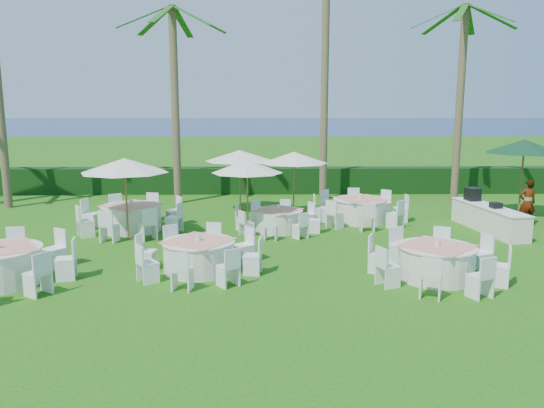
{
  "coord_description": "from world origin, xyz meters",
  "views": [
    {
      "loc": [
        0.56,
        -12.78,
        4.05
      ],
      "look_at": [
        0.79,
        2.06,
        1.3
      ],
      "focal_mm": 35.0,
      "sensor_mm": 36.0,
      "label": 1
    }
  ],
  "objects_px": {
    "staff_person": "(527,203)",
    "umbrella_c": "(240,156)",
    "banquet_table_d": "(132,217)",
    "umbrella_green": "(524,146)",
    "banquet_table_c": "(436,261)",
    "banquet_table_b": "(199,255)",
    "umbrella_a": "(125,165)",
    "umbrella_d": "(294,158)",
    "umbrella_b": "(247,166)",
    "buffet_table": "(488,217)",
    "banquet_table_f": "(360,210)",
    "banquet_table_e": "(278,220)"
  },
  "relations": [
    {
      "from": "staff_person",
      "to": "umbrella_c",
      "type": "bearing_deg",
      "value": -15.52
    },
    {
      "from": "banquet_table_d",
      "to": "umbrella_green",
      "type": "distance_m",
      "value": 14.13
    },
    {
      "from": "banquet_table_c",
      "to": "banquet_table_b",
      "type": "bearing_deg",
      "value": 173.67
    },
    {
      "from": "banquet_table_c",
      "to": "umbrella_a",
      "type": "relative_size",
      "value": 1.17
    },
    {
      "from": "banquet_table_b",
      "to": "umbrella_d",
      "type": "bearing_deg",
      "value": 67.71
    },
    {
      "from": "umbrella_b",
      "to": "umbrella_d",
      "type": "height_order",
      "value": "umbrella_d"
    },
    {
      "from": "buffet_table",
      "to": "staff_person",
      "type": "bearing_deg",
      "value": 22.96
    },
    {
      "from": "buffet_table",
      "to": "staff_person",
      "type": "height_order",
      "value": "staff_person"
    },
    {
      "from": "banquet_table_d",
      "to": "umbrella_b",
      "type": "xyz_separation_m",
      "value": [
        3.83,
        -0.46,
        1.72
      ]
    },
    {
      "from": "staff_person",
      "to": "banquet_table_f",
      "type": "bearing_deg",
      "value": -8.53
    },
    {
      "from": "staff_person",
      "to": "buffet_table",
      "type": "bearing_deg",
      "value": 22.11
    },
    {
      "from": "umbrella_green",
      "to": "umbrella_b",
      "type": "bearing_deg",
      "value": -166.05
    },
    {
      "from": "umbrella_a",
      "to": "umbrella_green",
      "type": "relative_size",
      "value": 0.93
    },
    {
      "from": "umbrella_b",
      "to": "umbrella_c",
      "type": "bearing_deg",
      "value": 96.28
    },
    {
      "from": "banquet_table_c",
      "to": "banquet_table_e",
      "type": "distance_m",
      "value": 6.14
    },
    {
      "from": "banquet_table_b",
      "to": "banquet_table_f",
      "type": "height_order",
      "value": "banquet_table_f"
    },
    {
      "from": "banquet_table_d",
      "to": "umbrella_a",
      "type": "distance_m",
      "value": 2.15
    },
    {
      "from": "umbrella_a",
      "to": "banquet_table_e",
      "type": "bearing_deg",
      "value": 12.19
    },
    {
      "from": "buffet_table",
      "to": "banquet_table_d",
      "type": "bearing_deg",
      "value": 179.13
    },
    {
      "from": "banquet_table_f",
      "to": "umbrella_b",
      "type": "distance_m",
      "value": 4.63
    },
    {
      "from": "umbrella_green",
      "to": "buffet_table",
      "type": "distance_m",
      "value": 3.73
    },
    {
      "from": "umbrella_d",
      "to": "staff_person",
      "type": "relative_size",
      "value": 1.53
    },
    {
      "from": "banquet_table_d",
      "to": "umbrella_a",
      "type": "height_order",
      "value": "umbrella_a"
    },
    {
      "from": "umbrella_c",
      "to": "buffet_table",
      "type": "height_order",
      "value": "umbrella_c"
    },
    {
      "from": "umbrella_green",
      "to": "banquet_table_c",
      "type": "bearing_deg",
      "value": -127.18
    },
    {
      "from": "banquet_table_d",
      "to": "banquet_table_e",
      "type": "distance_m",
      "value": 4.82
    },
    {
      "from": "umbrella_c",
      "to": "staff_person",
      "type": "xyz_separation_m",
      "value": [
        9.9,
        -2.59,
        -1.38
      ]
    },
    {
      "from": "banquet_table_e",
      "to": "umbrella_green",
      "type": "height_order",
      "value": "umbrella_green"
    },
    {
      "from": "umbrella_c",
      "to": "umbrella_green",
      "type": "relative_size",
      "value": 0.93
    },
    {
      "from": "banquet_table_f",
      "to": "umbrella_c",
      "type": "height_order",
      "value": "umbrella_c"
    },
    {
      "from": "umbrella_d",
      "to": "buffet_table",
      "type": "relative_size",
      "value": 0.67
    },
    {
      "from": "banquet_table_e",
      "to": "umbrella_b",
      "type": "distance_m",
      "value": 2.08
    },
    {
      "from": "banquet_table_d",
      "to": "umbrella_a",
      "type": "xyz_separation_m",
      "value": [
        0.15,
        -1.12,
        1.83
      ]
    },
    {
      "from": "buffet_table",
      "to": "umbrella_green",
      "type": "bearing_deg",
      "value": 46.42
    },
    {
      "from": "banquet_table_e",
      "to": "banquet_table_d",
      "type": "bearing_deg",
      "value": 178.7
    },
    {
      "from": "banquet_table_e",
      "to": "umbrella_d",
      "type": "bearing_deg",
      "value": 74.6
    },
    {
      "from": "umbrella_a",
      "to": "buffet_table",
      "type": "height_order",
      "value": "umbrella_a"
    },
    {
      "from": "banquet_table_e",
      "to": "umbrella_a",
      "type": "relative_size",
      "value": 1.06
    },
    {
      "from": "banquet_table_b",
      "to": "banquet_table_c",
      "type": "xyz_separation_m",
      "value": [
        5.71,
        -0.63,
        0.01
      ]
    },
    {
      "from": "umbrella_c",
      "to": "umbrella_d",
      "type": "height_order",
      "value": "umbrella_d"
    },
    {
      "from": "banquet_table_b",
      "to": "umbrella_a",
      "type": "xyz_separation_m",
      "value": [
        -2.59,
        3.31,
        1.87
      ]
    },
    {
      "from": "buffet_table",
      "to": "staff_person",
      "type": "relative_size",
      "value": 2.28
    },
    {
      "from": "banquet_table_f",
      "to": "umbrella_b",
      "type": "relative_size",
      "value": 1.39
    },
    {
      "from": "banquet_table_e",
      "to": "umbrella_c",
      "type": "distance_m",
      "value": 3.94
    },
    {
      "from": "banquet_table_f",
      "to": "buffet_table",
      "type": "bearing_deg",
      "value": -19.93
    },
    {
      "from": "banquet_table_f",
      "to": "banquet_table_e",
      "type": "bearing_deg",
      "value": -155.11
    },
    {
      "from": "umbrella_d",
      "to": "staff_person",
      "type": "bearing_deg",
      "value": -12.17
    },
    {
      "from": "banquet_table_f",
      "to": "umbrella_green",
      "type": "distance_m",
      "value": 6.47
    },
    {
      "from": "umbrella_b",
      "to": "staff_person",
      "type": "xyz_separation_m",
      "value": [
        9.51,
        0.97,
        -1.37
      ]
    },
    {
      "from": "banquet_table_d",
      "to": "umbrella_c",
      "type": "height_order",
      "value": "umbrella_c"
    }
  ]
}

